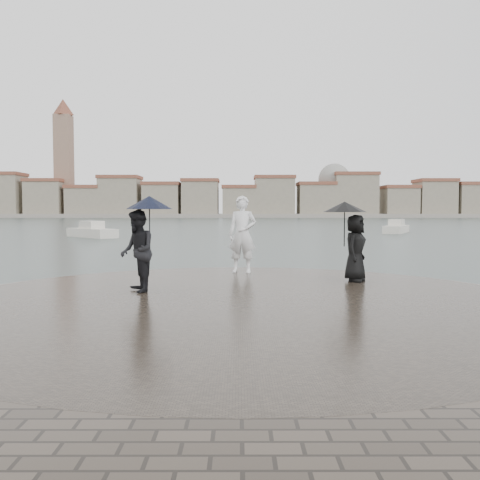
{
  "coord_description": "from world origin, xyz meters",
  "views": [
    {
      "loc": [
        -0.02,
        -6.78,
        2.08
      ],
      "look_at": [
        0.0,
        4.8,
        1.45
      ],
      "focal_mm": 40.0,
      "sensor_mm": 36.0,
      "label": 1
    }
  ],
  "objects": [
    {
      "name": "ground",
      "position": [
        0.0,
        0.0,
        0.0
      ],
      "size": [
        400.0,
        400.0,
        0.0
      ],
      "primitive_type": "plane",
      "color": "#2B3835",
      "rests_on": "ground"
    },
    {
      "name": "kerb_ring",
      "position": [
        0.0,
        3.5,
        0.16
      ],
      "size": [
        12.5,
        12.5,
        0.32
      ],
      "primitive_type": "cylinder",
      "color": "gray",
      "rests_on": "ground"
    },
    {
      "name": "quay_tip",
      "position": [
        0.0,
        3.5,
        0.18
      ],
      "size": [
        11.9,
        11.9,
        0.36
      ],
      "primitive_type": "cylinder",
      "color": "#2D261E",
      "rests_on": "ground"
    },
    {
      "name": "statue",
      "position": [
        0.07,
        8.06,
        1.43
      ],
      "size": [
        0.87,
        0.67,
        2.14
      ],
      "primitive_type": "imported",
      "rotation": [
        0.0,
        0.0,
        -0.21
      ],
      "color": "white",
      "rests_on": "quay_tip"
    },
    {
      "name": "visitor_left",
      "position": [
        -2.12,
        4.51,
        1.46
      ],
      "size": [
        1.2,
        1.11,
        2.04
      ],
      "color": "black",
      "rests_on": "quay_tip"
    },
    {
      "name": "visitor_right",
      "position": [
        2.73,
        6.22,
        1.49
      ],
      "size": [
        1.2,
        1.11,
        1.95
      ],
      "color": "black",
      "rests_on": "quay_tip"
    },
    {
      "name": "far_skyline",
      "position": [
        -6.29,
        160.71,
        5.61
      ],
      "size": [
        260.0,
        20.0,
        37.0
      ],
      "color": "gray",
      "rests_on": "ground"
    },
    {
      "name": "boats",
      "position": [
        1.64,
        39.54,
        0.38
      ],
      "size": [
        30.93,
        13.82,
        1.5
      ],
      "color": "silver",
      "rests_on": "ground"
    }
  ]
}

